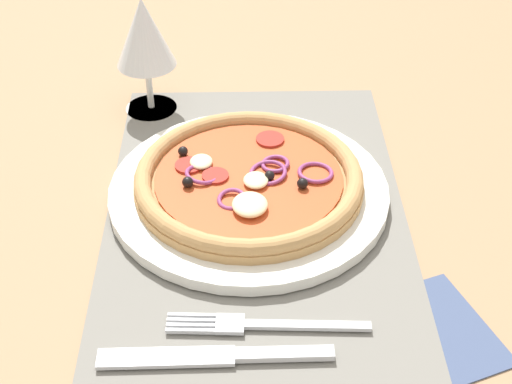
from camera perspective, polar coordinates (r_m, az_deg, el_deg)
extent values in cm
cube|color=#9E7A56|center=(79.92, 0.02, -2.62)|extent=(190.00, 140.00, 2.40)
cube|color=slate|center=(79.01, 0.02, -1.85)|extent=(50.56, 31.15, 0.40)
cylinder|color=silver|center=(80.89, -0.54, 0.03)|extent=(29.67, 29.67, 1.31)
cylinder|color=tan|center=(80.19, -0.55, 0.68)|extent=(24.20, 24.20, 1.00)
torus|color=tan|center=(79.66, -0.55, 1.17)|extent=(24.06, 24.06, 1.80)
cylinder|color=#C64C23|center=(79.79, -0.55, 1.05)|extent=(19.84, 19.84, 0.30)
ellipsoid|color=beige|center=(81.42, -4.13, 2.29)|extent=(2.70, 2.43, 0.81)
ellipsoid|color=beige|center=(78.53, 0.13, 0.89)|extent=(2.88, 2.60, 0.87)
ellipsoid|color=beige|center=(75.14, -0.46, -0.95)|extent=(3.96, 3.57, 1.19)
sphere|color=black|center=(82.92, -5.50, 3.07)|extent=(1.09, 1.09, 1.09)
sphere|color=black|center=(78.00, 3.51, 0.64)|extent=(1.16, 1.16, 1.16)
sphere|color=black|center=(78.35, -5.15, 0.75)|extent=(1.16, 1.16, 1.16)
sphere|color=black|center=(78.99, 1.02, 1.23)|extent=(1.07, 1.07, 1.07)
torus|color=#8E3D75|center=(81.17, 1.45, 2.12)|extent=(3.09, 3.12, 0.68)
torus|color=#8E3D75|center=(79.82, -4.06, 1.32)|extent=(3.73, 3.68, 1.31)
torus|color=#8E3D75|center=(76.39, -1.84, -0.54)|extent=(3.05, 3.01, 1.15)
torus|color=#8E3D75|center=(80.14, 4.49, 1.46)|extent=(3.84, 3.84, 0.72)
torus|color=#8E3D75|center=(79.88, 0.90, 1.46)|extent=(4.07, 4.05, 1.09)
cylinder|color=#A3281E|center=(81.40, -5.07, 2.00)|extent=(2.97, 2.97, 0.30)
cylinder|color=#A3281E|center=(79.72, -3.07, 1.22)|extent=(2.82, 2.82, 0.30)
cylinder|color=#A3281E|center=(85.14, 1.06, 3.98)|extent=(3.16, 3.16, 0.30)
cube|color=silver|center=(67.82, 3.90, -9.95)|extent=(1.41, 11.19, 0.44)
cube|color=silver|center=(67.81, -1.97, -9.87)|extent=(2.31, 2.62, 0.44)
cube|color=silver|center=(68.67, -4.82, -9.23)|extent=(0.52, 4.33, 0.44)
cube|color=silver|center=(68.27, -4.87, -9.61)|extent=(0.52, 4.33, 0.44)
cube|color=silver|center=(67.87, -4.91, -9.98)|extent=(0.52, 4.33, 0.44)
cube|color=silver|center=(67.47, -4.96, -10.36)|extent=(0.52, 4.33, 0.44)
cube|color=silver|center=(65.52, 2.17, -12.04)|extent=(1.38, 8.41, 0.62)
cube|color=silver|center=(65.78, -6.76, -12.23)|extent=(2.10, 11.62, 0.44)
cylinder|color=silver|center=(97.22, -7.84, 6.28)|extent=(6.40, 6.40, 0.40)
cylinder|color=silver|center=(95.58, -8.01, 7.91)|extent=(0.80, 0.80, 6.00)
cone|color=silver|center=(92.18, -8.40, 11.80)|extent=(7.20, 7.20, 8.50)
cone|color=#4C993D|center=(92.52, -8.36, 11.38)|extent=(5.39, 5.39, 6.16)
cube|color=#425175|center=(69.36, 12.86, -10.27)|extent=(14.70, 14.02, 0.36)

